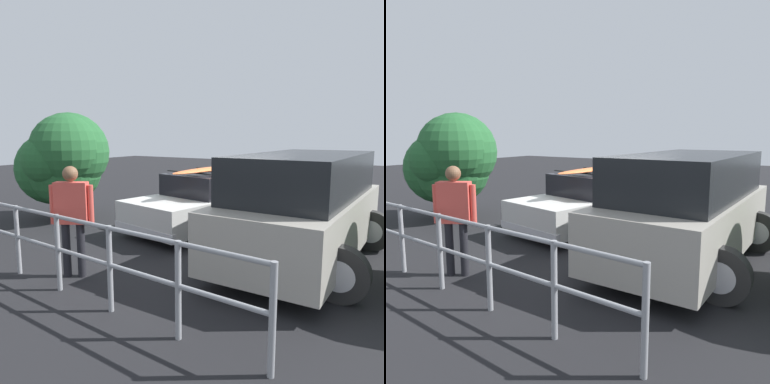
# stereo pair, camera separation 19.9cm
# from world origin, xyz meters

# --- Properties ---
(ground_plane) EXTENTS (44.00, 44.00, 0.02)m
(ground_plane) POSITION_xyz_m (0.00, 0.00, -0.01)
(ground_plane) COLOR black
(ground_plane) RESTS_ON ground
(parking_stripe) EXTENTS (0.12, 4.11, 0.00)m
(parking_stripe) POSITION_xyz_m (-0.85, 0.10, 0.00)
(parking_stripe) COLOR silver
(parking_stripe) RESTS_ON ground
(sedan_car) EXTENTS (2.86, 4.18, 1.59)m
(sedan_car) POSITION_xyz_m (0.46, 0.06, 0.63)
(sedan_car) COLOR silver
(sedan_car) RESTS_ON ground
(suv_car) EXTENTS (2.64, 4.70, 1.89)m
(suv_car) POSITION_xyz_m (-2.16, 1.19, 0.97)
(suv_car) COLOR #9E998E
(suv_car) RESTS_ON ground
(person_bystander) EXTENTS (0.60, 0.42, 1.75)m
(person_bystander) POSITION_xyz_m (0.64, 3.85, 1.05)
(person_bystander) COLOR black
(person_bystander) RESTS_ON ground
(railing_fence) EXTENTS (7.69, 0.60, 1.11)m
(railing_fence) POSITION_xyz_m (0.94, 4.29, 0.71)
(railing_fence) COLOR gray
(railing_fence) RESTS_ON ground
(bush_near_left) EXTENTS (2.68, 2.23, 2.76)m
(bush_near_left) POSITION_xyz_m (3.94, 1.38, 1.55)
(bush_near_left) COLOR brown
(bush_near_left) RESTS_ON ground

